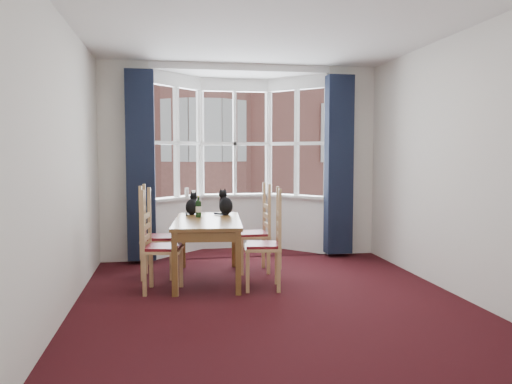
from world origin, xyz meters
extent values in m
plane|color=black|center=(0.00, 0.00, 0.00)|extent=(4.50, 4.50, 0.00)
plane|color=white|center=(0.00, 0.00, 2.80)|extent=(4.50, 4.50, 0.00)
plane|color=silver|center=(-2.00, 0.00, 1.40)|extent=(0.00, 4.50, 4.50)
plane|color=silver|center=(2.00, 0.00, 1.40)|extent=(0.00, 4.50, 4.50)
plane|color=silver|center=(0.00, -2.25, 1.40)|extent=(4.00, 0.00, 4.00)
cube|color=silver|center=(-1.65, 2.25, 1.40)|extent=(0.70, 0.12, 2.80)
cube|color=silver|center=(1.65, 2.25, 1.40)|extent=(0.70, 0.12, 2.80)
cube|color=#161E33|center=(-1.42, 2.07, 1.35)|extent=(0.38, 0.22, 2.60)
cube|color=#161E33|center=(1.42, 2.07, 1.35)|extent=(0.38, 0.22, 2.60)
cube|color=brown|center=(-0.59, 0.99, 0.71)|extent=(0.91, 1.52, 0.04)
cube|color=brown|center=(-0.99, 0.35, 0.35)|extent=(0.07, 0.07, 0.69)
cube|color=brown|center=(-0.87, 1.69, 0.35)|extent=(0.07, 0.07, 0.69)
cube|color=brown|center=(-0.31, 0.28, 0.35)|extent=(0.07, 0.07, 0.69)
cube|color=brown|center=(-0.19, 1.63, 0.35)|extent=(0.07, 0.07, 0.69)
cube|color=tan|center=(-1.11, 0.56, 0.48)|extent=(0.46, 0.48, 0.06)
cube|color=maroon|center=(-1.11, 0.56, 0.49)|extent=(0.41, 0.43, 0.03)
cube|color=tan|center=(-1.18, 1.23, 0.48)|extent=(0.43, 0.45, 0.06)
cube|color=maroon|center=(-1.18, 1.23, 0.49)|extent=(0.39, 0.40, 0.03)
cube|color=tan|center=(-0.01, 0.50, 0.48)|extent=(0.46, 0.47, 0.06)
cube|color=maroon|center=(-0.01, 0.50, 0.49)|extent=(0.41, 0.43, 0.03)
cube|color=tan|center=(0.02, 1.32, 0.48)|extent=(0.40, 0.42, 0.06)
cube|color=maroon|center=(0.02, 1.32, 0.49)|extent=(0.36, 0.38, 0.03)
ellipsoid|color=black|center=(-0.76, 1.52, 0.83)|extent=(0.23, 0.25, 0.21)
sphere|color=black|center=(-0.73, 1.58, 0.96)|extent=(0.13, 0.13, 0.10)
cone|color=black|center=(-0.75, 1.59, 1.01)|extent=(0.05, 0.05, 0.04)
cone|color=black|center=(-0.70, 1.57, 1.01)|extent=(0.05, 0.05, 0.04)
ellipsoid|color=black|center=(-0.32, 1.44, 0.84)|extent=(0.25, 0.28, 0.23)
sphere|color=black|center=(-0.35, 1.52, 0.99)|extent=(0.14, 0.14, 0.11)
cone|color=black|center=(-0.38, 1.51, 1.04)|extent=(0.05, 0.05, 0.05)
cone|color=black|center=(-0.32, 1.53, 1.04)|extent=(0.05, 0.05, 0.05)
cylinder|color=black|center=(-0.68, 1.23, 0.83)|extent=(0.07, 0.07, 0.19)
sphere|color=black|center=(-0.68, 1.23, 0.92)|extent=(0.06, 0.06, 0.06)
cylinder|color=black|center=(-0.68, 1.23, 0.96)|extent=(0.03, 0.03, 0.08)
cylinder|color=gold|center=(-0.68, 1.23, 0.99)|extent=(0.03, 0.03, 0.02)
cylinder|color=silver|center=(-0.68, 1.23, 0.83)|extent=(0.07, 0.07, 0.07)
cylinder|color=white|center=(-0.78, 2.60, 0.94)|extent=(0.06, 0.06, 0.14)
cylinder|color=white|center=(-0.68, 2.63, 0.92)|extent=(0.06, 0.06, 0.09)
plane|color=#333335|center=(0.00, 32.25, -6.00)|extent=(80.00, 80.00, 0.00)
cube|color=#A15F53|center=(0.00, 14.25, 1.00)|extent=(18.00, 6.00, 14.00)
cylinder|color=#A15F53|center=(0.00, 11.25, 1.00)|extent=(3.20, 3.20, 14.00)
camera|label=1|loc=(-1.02, -4.94, 1.52)|focal=35.00mm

